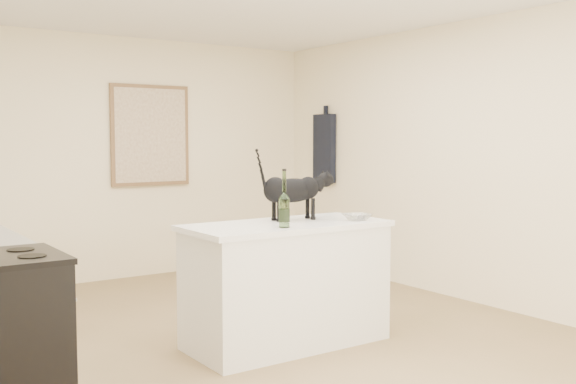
{
  "coord_description": "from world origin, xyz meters",
  "views": [
    {
      "loc": [
        -2.64,
        -4.19,
        1.51
      ],
      "look_at": [
        0.15,
        -0.15,
        1.12
      ],
      "focal_mm": 41.75,
      "sensor_mm": 36.0,
      "label": 1
    }
  ],
  "objects_px": {
    "glass_bowl": "(357,217)",
    "black_cat": "(292,194)",
    "wine_bottle": "(284,202)",
    "stove": "(0,347)"
  },
  "relations": [
    {
      "from": "glass_bowl",
      "to": "black_cat",
      "type": "bearing_deg",
      "value": 143.12
    },
    {
      "from": "black_cat",
      "to": "wine_bottle",
      "type": "bearing_deg",
      "value": -125.44
    },
    {
      "from": "stove",
      "to": "wine_bottle",
      "type": "height_order",
      "value": "wine_bottle"
    },
    {
      "from": "wine_bottle",
      "to": "black_cat",
      "type": "bearing_deg",
      "value": 47.27
    },
    {
      "from": "stove",
      "to": "glass_bowl",
      "type": "height_order",
      "value": "glass_bowl"
    },
    {
      "from": "stove",
      "to": "black_cat",
      "type": "height_order",
      "value": "black_cat"
    },
    {
      "from": "black_cat",
      "to": "glass_bowl",
      "type": "height_order",
      "value": "black_cat"
    },
    {
      "from": "wine_bottle",
      "to": "glass_bowl",
      "type": "bearing_deg",
      "value": 1.81
    },
    {
      "from": "stove",
      "to": "glass_bowl",
      "type": "bearing_deg",
      "value": 4.82
    },
    {
      "from": "black_cat",
      "to": "wine_bottle",
      "type": "height_order",
      "value": "black_cat"
    }
  ]
}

